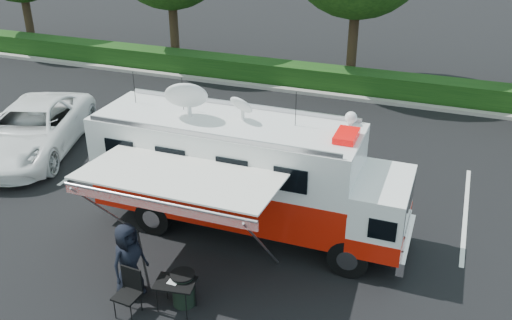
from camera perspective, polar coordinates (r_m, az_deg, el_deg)
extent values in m
plane|color=black|center=(15.66, -0.64, -7.00)|extent=(120.00, 120.00, 0.00)
cube|color=#9E998E|center=(24.73, 17.48, 4.99)|extent=(60.00, 0.35, 0.15)
cube|color=black|center=(25.43, 17.77, 6.56)|extent=(60.00, 1.20, 1.00)
cylinder|color=black|center=(34.55, -21.92, 13.61)|extent=(0.44, 0.44, 4.00)
cylinder|color=black|center=(29.38, -8.25, 13.60)|extent=(0.44, 0.44, 4.40)
cylinder|color=black|center=(26.37, 9.71, 12.46)|extent=(0.44, 0.44, 4.80)
cube|color=silver|center=(20.75, -14.59, 1.00)|extent=(0.12, 5.50, 0.01)
cube|color=silver|center=(18.23, 1.26, -1.79)|extent=(0.12, 5.50, 0.01)
cube|color=silver|center=(17.49, 20.23, -4.93)|extent=(0.12, 5.50, 0.01)
cube|color=black|center=(15.39, -0.65, -5.45)|extent=(7.80, 1.27, 0.27)
cylinder|color=black|center=(13.96, 9.21, -9.62)|extent=(1.00, 0.29, 1.00)
cylinder|color=black|center=(15.60, 10.75, -5.50)|extent=(1.00, 0.29, 1.00)
cylinder|color=black|center=(15.54, -10.18, -5.59)|extent=(1.00, 0.29, 1.00)
cylinder|color=black|center=(17.03, -6.88, -2.28)|extent=(1.00, 0.29, 1.00)
cube|color=silver|center=(14.65, 14.78, -8.10)|extent=(0.18, 2.27, 0.36)
cube|color=white|center=(14.23, 12.46, -4.78)|extent=(1.27, 2.27, 1.54)
cube|color=red|center=(14.52, 12.25, -6.62)|extent=(1.29, 2.29, 0.50)
cube|color=black|center=(14.05, 14.94, -4.22)|extent=(0.11, 1.97, 0.64)
cube|color=red|center=(15.26, -2.89, -2.84)|extent=(6.90, 2.27, 1.09)
cube|color=red|center=(15.00, -2.94, -1.03)|extent=(6.92, 2.29, 0.09)
cube|color=white|center=(14.69, -3.00, 1.33)|extent=(6.90, 2.27, 1.27)
cube|color=white|center=(14.42, -3.06, 3.74)|extent=(6.90, 2.27, 0.07)
cube|color=#CC0505|center=(13.53, 9.04, 2.44)|extent=(0.50, 0.86, 0.15)
sphere|color=white|center=(14.34, 9.48, 4.21)|extent=(0.31, 0.31, 0.31)
ellipsoid|color=white|center=(14.47, -7.00, 6.41)|extent=(1.09, 1.09, 0.33)
ellipsoid|color=white|center=(14.27, -1.48, 5.53)|extent=(0.64, 0.64, 0.18)
cylinder|color=black|center=(15.81, -12.07, 7.07)|extent=(0.02, 0.02, 0.91)
cylinder|color=black|center=(15.11, -7.35, 6.53)|extent=(0.02, 0.02, 0.91)
cylinder|color=black|center=(14.02, 4.00, 5.07)|extent=(0.02, 0.02, 0.91)
cube|color=silver|center=(12.88, -7.64, -1.61)|extent=(4.54, 2.18, 0.19)
cube|color=red|center=(12.15, -9.90, -4.51)|extent=(4.54, 0.04, 0.25)
cylinder|color=#B2B2B7|center=(12.08, -9.99, -4.11)|extent=(4.54, 0.07, 0.07)
cylinder|color=#B2B2B7|center=(14.45, -14.62, -5.08)|extent=(0.05, 2.37, 2.62)
cylinder|color=#B2B2B7|center=(12.81, 0.70, -8.55)|extent=(0.05, 2.37, 2.62)
imported|color=white|center=(21.39, -21.13, 0.78)|extent=(4.47, 6.66, 1.70)
imported|color=black|center=(13.85, -12.23, -12.88)|extent=(0.83, 1.04, 1.87)
cube|color=black|center=(12.80, -8.09, -12.10)|extent=(0.95, 0.74, 0.04)
cylinder|color=black|center=(13.02, -9.90, -13.51)|extent=(0.02, 0.02, 0.72)
cylinder|color=black|center=(13.32, -8.93, -12.37)|extent=(0.02, 0.02, 0.72)
cylinder|color=black|center=(12.74, -6.99, -14.34)|extent=(0.02, 0.02, 0.72)
cylinder|color=black|center=(13.04, -6.08, -13.14)|extent=(0.02, 0.02, 0.72)
cube|color=silver|center=(12.84, -8.19, -11.84)|extent=(0.23, 0.31, 0.01)
cube|color=black|center=(12.98, -12.79, -13.12)|extent=(0.55, 0.55, 0.05)
cube|color=black|center=(12.96, -12.31, -11.50)|extent=(0.52, 0.09, 0.57)
cylinder|color=black|center=(13.11, -13.95, -14.26)|extent=(0.02, 0.02, 0.51)
cylinder|color=black|center=(13.36, -12.97, -13.23)|extent=(0.02, 0.02, 0.51)
cylinder|color=black|center=(12.92, -12.37, -14.77)|extent=(0.02, 0.02, 0.51)
cylinder|color=black|center=(13.18, -11.42, -13.71)|extent=(0.02, 0.02, 0.51)
cylinder|color=black|center=(13.13, -7.26, -12.72)|extent=(0.51, 0.51, 0.78)
cylinder|color=black|center=(12.88, -7.36, -11.30)|extent=(0.55, 0.55, 0.04)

